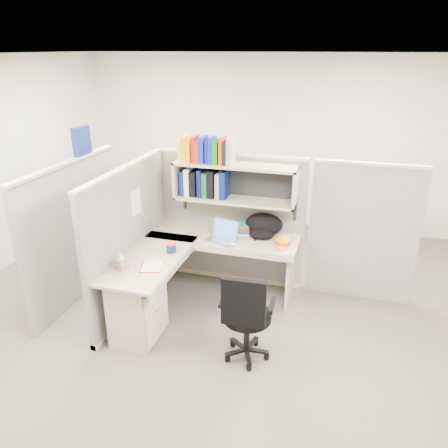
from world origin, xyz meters
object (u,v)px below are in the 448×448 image
(backpack, at_px, (263,226))
(task_chair, at_px, (246,330))
(desk, at_px, (163,288))
(laptop, at_px, (221,232))
(snack_canister, at_px, (171,247))

(backpack, xyz_separation_m, task_chair, (0.12, -1.28, -0.52))
(desk, distance_m, backpack, 1.35)
(desk, xyz_separation_m, laptop, (0.42, 0.69, 0.41))
(laptop, distance_m, backpack, 0.51)
(laptop, xyz_separation_m, backpack, (0.43, 0.27, 0.01))
(task_chair, bearing_deg, laptop, 118.67)
(laptop, relative_size, task_chair, 0.34)
(desk, distance_m, task_chair, 1.03)
(laptop, bearing_deg, snack_canister, -121.48)
(desk, xyz_separation_m, snack_canister, (-0.00, 0.28, 0.35))
(backpack, bearing_deg, desk, -146.05)
(backpack, xyz_separation_m, snack_canister, (-0.85, -0.69, -0.07))
(desk, bearing_deg, snack_canister, 90.31)
(snack_canister, height_order, task_chair, task_chair)
(desk, height_order, laptop, laptop)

